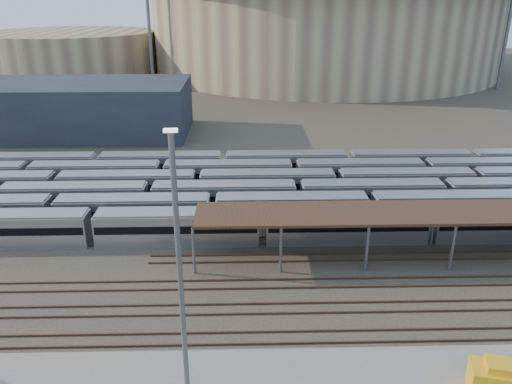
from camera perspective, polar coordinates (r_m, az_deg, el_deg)
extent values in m
plane|color=#383026|center=(49.67, 2.23, -9.90)|extent=(420.00, 420.00, 0.00)
cube|color=#ACADB1|center=(55.75, 0.71, -4.00)|extent=(112.00, 2.90, 3.60)
cube|color=#ACADB1|center=(59.63, -4.95, -2.28)|extent=(112.00, 2.90, 3.60)
cube|color=#ACADB1|center=(63.74, 4.82, -0.63)|extent=(112.00, 2.90, 3.60)
cube|color=#ACADB1|center=(67.56, -6.69, 0.64)|extent=(112.00, 2.90, 3.60)
cube|color=#ACADB1|center=(71.55, 4.36, 1.96)|extent=(112.00, 2.90, 3.60)
cube|color=#ACADB1|center=(75.22, -3.71, 2.99)|extent=(112.00, 2.90, 3.60)
cylinder|color=slate|center=(49.69, -7.13, -6.72)|extent=(0.30, 0.30, 5.00)
cylinder|color=slate|center=(54.47, -6.62, -3.99)|extent=(0.30, 0.30, 5.00)
cylinder|color=slate|center=(49.57, 2.85, -6.64)|extent=(0.30, 0.30, 5.00)
cylinder|color=slate|center=(54.35, 2.44, -3.91)|extent=(0.30, 0.30, 5.00)
cylinder|color=slate|center=(50.91, 12.57, -6.37)|extent=(0.30, 0.30, 5.00)
cylinder|color=slate|center=(55.58, 11.31, -3.74)|extent=(0.30, 0.30, 5.00)
cylinder|color=slate|center=(53.60, 21.55, -5.96)|extent=(0.30, 0.30, 5.00)
cylinder|color=slate|center=(58.06, 19.61, -3.50)|extent=(0.30, 0.30, 5.00)
cylinder|color=slate|center=(61.64, 27.08, -3.22)|extent=(0.30, 0.30, 5.00)
cube|color=#341A15|center=(56.49, 24.93, -2.09)|extent=(60.00, 6.00, 0.30)
cube|color=#4C3323|center=(48.15, 2.37, -10.91)|extent=(170.00, 0.12, 0.18)
cube|color=#4C3323|center=(49.41, 2.25, -9.97)|extent=(170.00, 0.12, 0.18)
cube|color=#4C3323|center=(44.85, 2.70, -13.68)|extent=(170.00, 0.12, 0.18)
cube|color=#4C3323|center=(46.07, 2.57, -12.60)|extent=(170.00, 0.12, 0.18)
cube|color=#4C3323|center=(41.67, 3.10, -16.89)|extent=(170.00, 0.12, 0.18)
cube|color=#4C3323|center=(42.85, 2.95, -15.63)|extent=(170.00, 0.12, 0.18)
cylinder|color=tan|center=(184.62, 7.62, 18.01)|extent=(116.00, 116.00, 28.00)
cylinder|color=tan|center=(182.29, -20.38, 14.62)|extent=(56.00, 56.00, 14.00)
cube|color=#1E232D|center=(104.40, -19.55, 9.01)|extent=(42.00, 20.00, 10.00)
cylinder|color=slate|center=(154.67, -12.17, 18.48)|extent=(1.00, 1.00, 36.00)
cylinder|color=slate|center=(159.94, 26.92, 16.81)|extent=(1.00, 1.00, 36.00)
cylinder|color=slate|center=(202.36, -3.67, 19.62)|extent=(1.00, 1.00, 36.00)
cylinder|color=slate|center=(32.39, -8.68, -9.35)|extent=(0.36, 0.36, 18.64)
cube|color=#FFF2CC|center=(28.69, -9.75, 6.96)|extent=(0.81, 0.34, 0.20)
cube|color=gold|center=(40.24, 25.75, -18.92)|extent=(3.93, 3.01, 2.18)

